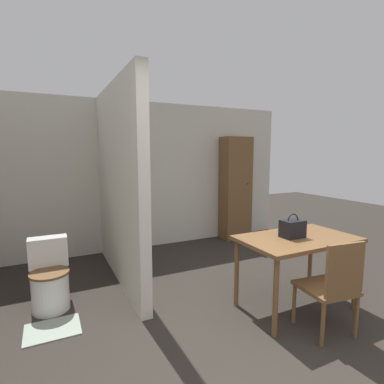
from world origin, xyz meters
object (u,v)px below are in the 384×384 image
at_px(wooden_chair, 332,285).
at_px(toilet, 50,279).
at_px(dining_table, 297,245).
at_px(wooden_cabinet, 235,188).
at_px(handbag, 293,228).

relative_size(wooden_chair, toilet, 1.24).
bearing_deg(dining_table, wooden_cabinet, 69.66).
relative_size(dining_table, handbag, 4.79).
distance_m(toilet, handbag, 2.63).
height_order(toilet, wooden_cabinet, wooden_cabinet).
xyz_separation_m(wooden_chair, handbag, (0.02, 0.53, 0.39)).
xyz_separation_m(handbag, wooden_cabinet, (0.99, 2.51, 0.10)).
bearing_deg(wooden_cabinet, wooden_chair, -108.45).
bearing_deg(wooden_cabinet, toilet, -157.51).
bearing_deg(handbag, wooden_chair, -92.08).
relative_size(toilet, handbag, 2.87).
xyz_separation_m(dining_table, toilet, (-2.36, 1.16, -0.38)).
bearing_deg(wooden_chair, wooden_cabinet, 78.35).
height_order(handbag, wooden_cabinet, wooden_cabinet).
height_order(dining_table, toilet, dining_table).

